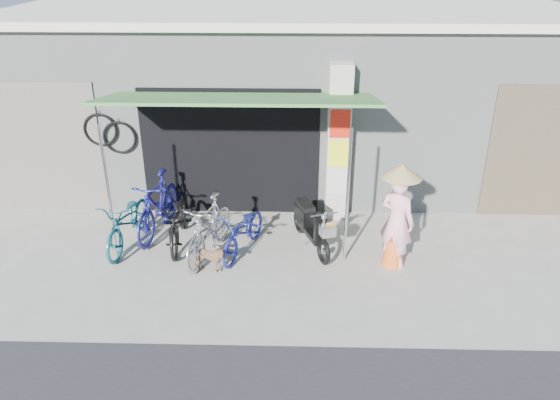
{
  "coord_description": "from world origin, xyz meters",
  "views": [
    {
      "loc": [
        0.02,
        -7.26,
        4.91
      ],
      "look_at": [
        -0.2,
        1.0,
        1.0
      ],
      "focal_mm": 35.0,
      "sensor_mm": 36.0,
      "label": 1
    }
  ],
  "objects_px": {
    "bike_silver": "(209,228)",
    "street_dog": "(208,259)",
    "bike_black": "(179,220)",
    "moped": "(310,225)",
    "bike_blue": "(158,205)",
    "bike_navy": "(244,231)",
    "bike_teal": "(128,221)",
    "nun": "(397,217)"
  },
  "relations": [
    {
      "from": "bike_navy",
      "to": "moped",
      "type": "distance_m",
      "value": 1.18
    },
    {
      "from": "bike_teal",
      "to": "bike_navy",
      "type": "relative_size",
      "value": 1.15
    },
    {
      "from": "bike_navy",
      "to": "bike_teal",
      "type": "bearing_deg",
      "value": -166.11
    },
    {
      "from": "bike_teal",
      "to": "bike_black",
      "type": "xyz_separation_m",
      "value": [
        0.87,
        0.1,
        -0.02
      ]
    },
    {
      "from": "street_dog",
      "to": "nun",
      "type": "bearing_deg",
      "value": -71.68
    },
    {
      "from": "bike_teal",
      "to": "bike_black",
      "type": "bearing_deg",
      "value": 12.61
    },
    {
      "from": "bike_navy",
      "to": "street_dog",
      "type": "relative_size",
      "value": 2.66
    },
    {
      "from": "bike_black",
      "to": "moped",
      "type": "bearing_deg",
      "value": -5.25
    },
    {
      "from": "street_dog",
      "to": "nun",
      "type": "distance_m",
      "value": 3.14
    },
    {
      "from": "bike_teal",
      "to": "bike_navy",
      "type": "bearing_deg",
      "value": 0.63
    },
    {
      "from": "bike_black",
      "to": "nun",
      "type": "relative_size",
      "value": 0.96
    },
    {
      "from": "bike_teal",
      "to": "bike_silver",
      "type": "xyz_separation_m",
      "value": [
        1.48,
        -0.33,
        0.06
      ]
    },
    {
      "from": "bike_silver",
      "to": "nun",
      "type": "xyz_separation_m",
      "value": [
        3.1,
        -0.19,
        0.35
      ]
    },
    {
      "from": "bike_black",
      "to": "moped",
      "type": "height_order",
      "value": "moped"
    },
    {
      "from": "bike_navy",
      "to": "bike_black",
      "type": "bearing_deg",
      "value": -174.66
    },
    {
      "from": "bike_silver",
      "to": "bike_navy",
      "type": "distance_m",
      "value": 0.6
    },
    {
      "from": "moped",
      "to": "street_dog",
      "type": "bearing_deg",
      "value": -171.58
    },
    {
      "from": "street_dog",
      "to": "moped",
      "type": "relative_size",
      "value": 0.37
    },
    {
      "from": "bike_blue",
      "to": "bike_silver",
      "type": "xyz_separation_m",
      "value": [
        1.06,
        -0.81,
        -0.03
      ]
    },
    {
      "from": "bike_black",
      "to": "bike_navy",
      "type": "height_order",
      "value": "bike_black"
    },
    {
      "from": "bike_silver",
      "to": "bike_navy",
      "type": "bearing_deg",
      "value": 28.98
    },
    {
      "from": "street_dog",
      "to": "bike_black",
      "type": "bearing_deg",
      "value": 47.1
    },
    {
      "from": "moped",
      "to": "nun",
      "type": "relative_size",
      "value": 0.88
    },
    {
      "from": "bike_blue",
      "to": "bike_silver",
      "type": "height_order",
      "value": "bike_blue"
    },
    {
      "from": "bike_blue",
      "to": "bike_black",
      "type": "xyz_separation_m",
      "value": [
        0.44,
        -0.38,
        -0.11
      ]
    },
    {
      "from": "bike_navy",
      "to": "street_dog",
      "type": "height_order",
      "value": "bike_navy"
    },
    {
      "from": "moped",
      "to": "nun",
      "type": "bearing_deg",
      "value": -42.57
    },
    {
      "from": "bike_blue",
      "to": "bike_silver",
      "type": "relative_size",
      "value": 1.06
    },
    {
      "from": "bike_teal",
      "to": "bike_blue",
      "type": "height_order",
      "value": "bike_blue"
    },
    {
      "from": "bike_blue",
      "to": "bike_navy",
      "type": "bearing_deg",
      "value": -13.42
    },
    {
      "from": "moped",
      "to": "bike_teal",
      "type": "bearing_deg",
      "value": 160.99
    },
    {
      "from": "bike_silver",
      "to": "street_dog",
      "type": "relative_size",
      "value": 3.02
    },
    {
      "from": "bike_blue",
      "to": "moped",
      "type": "height_order",
      "value": "bike_blue"
    },
    {
      "from": "bike_blue",
      "to": "nun",
      "type": "distance_m",
      "value": 4.29
    },
    {
      "from": "bike_teal",
      "to": "nun",
      "type": "distance_m",
      "value": 4.63
    },
    {
      "from": "bike_teal",
      "to": "street_dog",
      "type": "height_order",
      "value": "bike_teal"
    },
    {
      "from": "nun",
      "to": "bike_navy",
      "type": "bearing_deg",
      "value": 30.94
    },
    {
      "from": "bike_teal",
      "to": "nun",
      "type": "xyz_separation_m",
      "value": [
        4.59,
        -0.53,
        0.42
      ]
    },
    {
      "from": "street_dog",
      "to": "nun",
      "type": "xyz_separation_m",
      "value": [
        3.06,
        0.32,
        0.64
      ]
    },
    {
      "from": "bike_teal",
      "to": "moped",
      "type": "xyz_separation_m",
      "value": [
        3.2,
        0.05,
        -0.05
      ]
    },
    {
      "from": "bike_blue",
      "to": "moped",
      "type": "xyz_separation_m",
      "value": [
        2.78,
        -0.43,
        -0.14
      ]
    },
    {
      "from": "bike_silver",
      "to": "street_dog",
      "type": "height_order",
      "value": "bike_silver"
    }
  ]
}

